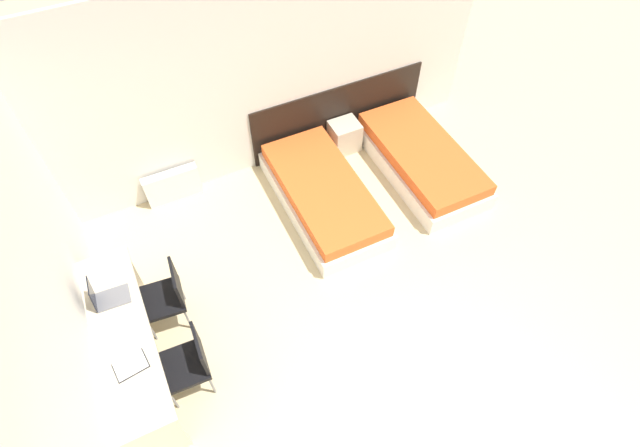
{
  "coord_description": "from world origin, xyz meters",
  "views": [
    {
      "loc": [
        -1.49,
        -1.02,
        5.03
      ],
      "look_at": [
        0.0,
        2.07,
        0.55
      ],
      "focal_mm": 28.0,
      "sensor_mm": 36.0,
      "label": 1
    }
  ],
  "objects_px": {
    "chair_near_laptop": "(167,295)",
    "chair_near_notebook": "(189,362)",
    "nightstand": "(344,136)",
    "bed_near_window": "(323,195)",
    "bed_near_door": "(421,159)",
    "laptop": "(106,297)"
  },
  "relations": [
    {
      "from": "chair_near_laptop",
      "to": "chair_near_notebook",
      "type": "relative_size",
      "value": 1.0
    },
    {
      "from": "chair_near_laptop",
      "to": "nightstand",
      "type": "bearing_deg",
      "value": 34.04
    },
    {
      "from": "bed_near_window",
      "to": "bed_near_door",
      "type": "relative_size",
      "value": 1.0
    },
    {
      "from": "bed_near_window",
      "to": "chair_near_laptop",
      "type": "bearing_deg",
      "value": -161.22
    },
    {
      "from": "chair_near_laptop",
      "to": "laptop",
      "type": "height_order",
      "value": "laptop"
    },
    {
      "from": "chair_near_laptop",
      "to": "bed_near_window",
      "type": "bearing_deg",
      "value": 24.33
    },
    {
      "from": "bed_near_window",
      "to": "bed_near_door",
      "type": "xyz_separation_m",
      "value": [
        1.47,
        0.0,
        0.0
      ]
    },
    {
      "from": "chair_near_notebook",
      "to": "laptop",
      "type": "height_order",
      "value": "laptop"
    },
    {
      "from": "bed_near_door",
      "to": "laptop",
      "type": "xyz_separation_m",
      "value": [
        -4.15,
        -0.73,
        0.62
      ]
    },
    {
      "from": "nightstand",
      "to": "chair_near_laptop",
      "type": "height_order",
      "value": "chair_near_laptop"
    },
    {
      "from": "bed_near_window",
      "to": "chair_near_notebook",
      "type": "distance_m",
      "value": 2.67
    },
    {
      "from": "bed_near_window",
      "to": "laptop",
      "type": "height_order",
      "value": "laptop"
    },
    {
      "from": "laptop",
      "to": "bed_near_window",
      "type": "bearing_deg",
      "value": 18.4
    },
    {
      "from": "bed_near_window",
      "to": "laptop",
      "type": "bearing_deg",
      "value": -164.78
    },
    {
      "from": "nightstand",
      "to": "laptop",
      "type": "bearing_deg",
      "value": -155.33
    },
    {
      "from": "nightstand",
      "to": "laptop",
      "type": "distance_m",
      "value": 3.8
    },
    {
      "from": "bed_near_window",
      "to": "nightstand",
      "type": "relative_size",
      "value": 4.6
    },
    {
      "from": "bed_near_door",
      "to": "chair_near_laptop",
      "type": "relative_size",
      "value": 2.38
    },
    {
      "from": "bed_near_window",
      "to": "chair_near_laptop",
      "type": "distance_m",
      "value": 2.31
    },
    {
      "from": "bed_near_window",
      "to": "laptop",
      "type": "distance_m",
      "value": 2.84
    },
    {
      "from": "bed_near_door",
      "to": "nightstand",
      "type": "height_order",
      "value": "nightstand"
    },
    {
      "from": "chair_near_notebook",
      "to": "nightstand",
      "type": "bearing_deg",
      "value": 41.93
    }
  ]
}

